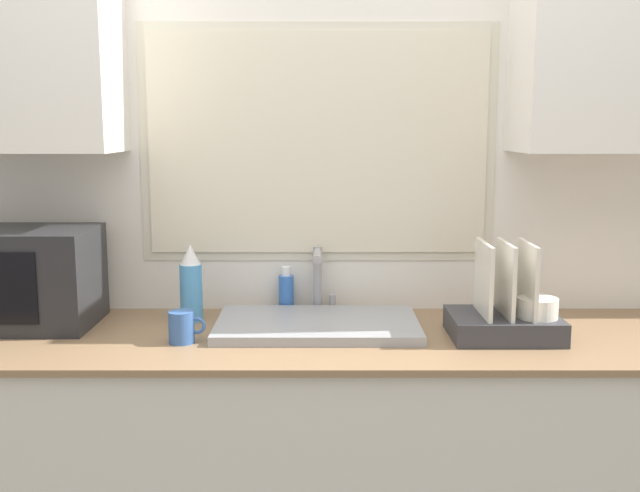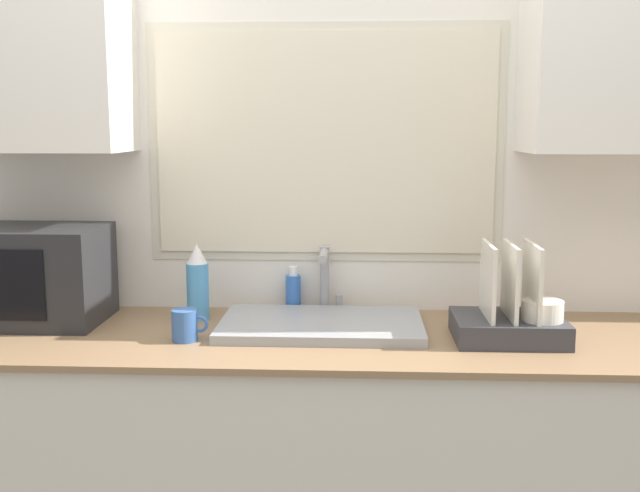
{
  "view_description": "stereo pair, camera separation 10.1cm",
  "coord_description": "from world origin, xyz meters",
  "views": [
    {
      "loc": [
        0.01,
        -1.89,
        1.56
      ],
      "look_at": [
        0.0,
        0.29,
        1.21
      ],
      "focal_mm": 42.0,
      "sensor_mm": 36.0,
      "label": 1
    },
    {
      "loc": [
        0.11,
        -1.89,
        1.56
      ],
      "look_at": [
        0.0,
        0.29,
        1.21
      ],
      "focal_mm": 42.0,
      "sensor_mm": 36.0,
      "label": 2
    }
  ],
  "objects": [
    {
      "name": "countertop",
      "position": [
        0.0,
        0.33,
        0.46
      ],
      "size": [
        2.48,
        0.68,
        0.93
      ],
      "color": "beige",
      "rests_on": "ground_plane"
    },
    {
      "name": "soap_bottle",
      "position": [
        -0.11,
        0.61,
        0.99
      ],
      "size": [
        0.05,
        0.05,
        0.16
      ],
      "color": "blue",
      "rests_on": "countertop"
    },
    {
      "name": "wall_back",
      "position": [
        0.0,
        0.64,
        1.43
      ],
      "size": [
        6.0,
        0.38,
        2.6
      ],
      "color": "silver",
      "rests_on": "ground_plane"
    },
    {
      "name": "faucet",
      "position": [
        0.0,
        0.59,
        1.06
      ],
      "size": [
        0.08,
        0.18,
        0.23
      ],
      "color": "#99999E",
      "rests_on": "countertop"
    },
    {
      "name": "dish_rack",
      "position": [
        0.57,
        0.3,
        1.0
      ],
      "size": [
        0.32,
        0.26,
        0.29
      ],
      "color": "#333338",
      "rests_on": "countertop"
    },
    {
      "name": "mug_near_sink",
      "position": [
        -0.4,
        0.24,
        0.97
      ],
      "size": [
        0.11,
        0.08,
        0.1
      ],
      "color": "#335999",
      "rests_on": "countertop"
    },
    {
      "name": "sink_basin",
      "position": [
        0.0,
        0.38,
        0.94
      ],
      "size": [
        0.63,
        0.39,
        0.03
      ],
      "color": "gray",
      "rests_on": "countertop"
    },
    {
      "name": "microwave",
      "position": [
        -0.95,
        0.43,
        1.08
      ],
      "size": [
        0.47,
        0.33,
        0.31
      ],
      "color": "#232326",
      "rests_on": "countertop"
    },
    {
      "name": "spray_bottle",
      "position": [
        -0.41,
        0.49,
        1.05
      ],
      "size": [
        0.07,
        0.07,
        0.25
      ],
      "color": "#4C99D8",
      "rests_on": "countertop"
    }
  ]
}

